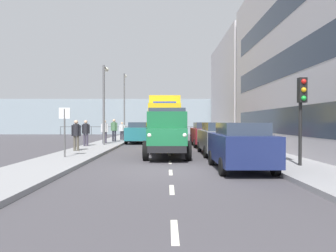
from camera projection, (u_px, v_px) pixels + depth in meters
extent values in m
plane|color=#423F44|center=(169.00, 148.00, 19.71)|extent=(80.00, 80.00, 0.00)
cube|color=gray|center=(240.00, 147.00, 19.72)|extent=(2.51, 38.74, 0.15)
cube|color=gray|center=(98.00, 147.00, 19.70)|extent=(2.51, 38.74, 0.15)
cube|color=silver|center=(175.00, 231.00, 4.72)|extent=(0.12, 1.10, 0.01)
cube|color=silver|center=(172.00, 190.00, 7.64)|extent=(0.12, 1.10, 0.01)
cube|color=silver|center=(171.00, 172.00, 10.25)|extent=(0.12, 1.10, 0.01)
cube|color=silver|center=(170.00, 162.00, 12.87)|extent=(0.12, 1.10, 0.01)
cube|color=silver|center=(169.00, 155.00, 15.78)|extent=(0.12, 1.10, 0.01)
cube|color=silver|center=(169.00, 150.00, 18.71)|extent=(0.12, 1.10, 0.01)
cube|color=silver|center=(169.00, 146.00, 21.35)|extent=(0.12, 1.10, 0.01)
cube|color=silver|center=(169.00, 143.00, 24.18)|extent=(0.12, 1.10, 0.01)
cube|color=silver|center=(169.00, 141.00, 27.09)|extent=(0.12, 1.10, 0.01)
cube|color=silver|center=(168.00, 139.00, 29.77)|extent=(0.12, 1.10, 0.01)
cube|color=silver|center=(168.00, 138.00, 32.02)|extent=(0.12, 1.10, 0.01)
cube|color=silver|center=(168.00, 137.00, 34.80)|extent=(0.12, 1.10, 0.01)
cube|color=#2D3847|center=(288.00, 121.00, 15.08)|extent=(0.08, 18.99, 1.40)
cube|color=#2D3847|center=(288.00, 62.00, 15.04)|extent=(0.08, 18.99, 1.40)
cube|color=#2D3847|center=(288.00, 3.00, 14.99)|extent=(0.08, 18.99, 1.40)
cube|color=#B7B2B7|center=(259.00, 89.00, 34.08)|extent=(8.97, 14.25, 10.99)
cube|color=#84939E|center=(168.00, 117.00, 42.04)|extent=(80.00, 0.80, 5.00)
cylinder|color=#4C5156|center=(276.00, 131.00, 38.50)|extent=(0.08, 0.08, 1.20)
cylinder|color=#4C5156|center=(260.00, 131.00, 38.49)|extent=(0.08, 0.08, 1.20)
cylinder|color=#4C5156|center=(245.00, 131.00, 38.49)|extent=(0.08, 0.08, 1.20)
cylinder|color=#4C5156|center=(230.00, 131.00, 38.48)|extent=(0.08, 0.08, 1.20)
cylinder|color=#4C5156|center=(214.00, 131.00, 38.48)|extent=(0.08, 0.08, 1.20)
cylinder|color=#4C5156|center=(199.00, 131.00, 38.47)|extent=(0.08, 0.08, 1.20)
cylinder|color=#4C5156|center=(184.00, 131.00, 38.47)|extent=(0.08, 0.08, 1.20)
cylinder|color=#4C5156|center=(168.00, 131.00, 38.46)|extent=(0.08, 0.08, 1.20)
cylinder|color=#4C5156|center=(153.00, 131.00, 38.46)|extent=(0.08, 0.08, 1.20)
cylinder|color=#4C5156|center=(137.00, 131.00, 38.46)|extent=(0.08, 0.08, 1.20)
cylinder|color=#4C5156|center=(122.00, 131.00, 38.45)|extent=(0.08, 0.08, 1.20)
cylinder|color=#4C5156|center=(107.00, 131.00, 38.45)|extent=(0.08, 0.08, 1.20)
cylinder|color=#4C5156|center=(91.00, 131.00, 38.44)|extent=(0.08, 0.08, 1.20)
cylinder|color=#4C5156|center=(76.00, 131.00, 38.44)|extent=(0.08, 0.08, 1.20)
cylinder|color=#4C5156|center=(61.00, 131.00, 38.43)|extent=(0.08, 0.08, 1.20)
cube|color=#4C5156|center=(168.00, 127.00, 38.46)|extent=(28.00, 0.08, 0.08)
cube|color=black|center=(167.00, 144.00, 15.07)|extent=(1.64, 5.60, 0.30)
cube|color=#196038|center=(167.00, 136.00, 13.22)|extent=(1.72, 1.90, 0.70)
cube|color=silver|center=(167.00, 138.00, 12.32)|extent=(1.16, 0.08, 0.56)
sphere|color=white|center=(185.00, 135.00, 12.32)|extent=(0.20, 0.20, 0.20)
sphere|color=white|center=(149.00, 135.00, 12.32)|extent=(0.20, 0.20, 0.20)
cube|color=#196038|center=(167.00, 123.00, 14.72)|extent=(1.93, 1.34, 1.15)
cube|color=#2D3847|center=(167.00, 114.00, 14.72)|extent=(1.78, 1.23, 0.56)
cube|color=#2D2319|center=(167.00, 138.00, 16.41)|extent=(2.10, 2.80, 0.16)
cube|color=black|center=(185.00, 133.00, 16.41)|extent=(0.08, 2.80, 0.56)
cube|color=black|center=(149.00, 133.00, 16.41)|extent=(0.08, 2.80, 0.56)
cylinder|color=black|center=(188.00, 151.00, 13.40)|extent=(0.24, 0.90, 0.90)
cylinder|color=black|center=(146.00, 151.00, 13.39)|extent=(0.24, 0.90, 0.90)
cylinder|color=black|center=(184.00, 145.00, 16.62)|extent=(0.24, 0.90, 0.90)
cylinder|color=black|center=(150.00, 145.00, 16.61)|extent=(0.24, 0.90, 0.90)
cube|color=gold|center=(165.00, 121.00, 22.48)|extent=(2.40, 2.21, 2.60)
cube|color=#2D3847|center=(165.00, 113.00, 22.47)|extent=(2.20, 2.04, 0.80)
cube|color=#1933B2|center=(165.00, 103.00, 22.46)|extent=(1.75, 0.20, 0.16)
cube|color=gold|center=(165.00, 115.00, 26.47)|extent=(2.50, 5.95, 3.00)
cube|color=black|center=(165.00, 134.00, 25.55)|extent=(2.00, 8.07, 0.36)
cylinder|color=black|center=(180.00, 138.00, 22.59)|extent=(0.28, 1.04, 1.04)
cylinder|color=black|center=(150.00, 138.00, 22.58)|extent=(0.28, 1.04, 1.04)
cylinder|color=black|center=(178.00, 136.00, 26.20)|extent=(0.28, 1.04, 1.04)
cylinder|color=black|center=(152.00, 136.00, 26.19)|extent=(0.28, 1.04, 1.04)
cylinder|color=black|center=(177.00, 135.00, 28.32)|extent=(0.28, 1.04, 1.04)
cylinder|color=black|center=(153.00, 135.00, 28.32)|extent=(0.28, 1.04, 1.04)
cube|color=navy|center=(240.00, 148.00, 10.77)|extent=(1.80, 3.87, 1.00)
cube|color=#2D3847|center=(241.00, 129.00, 10.56)|extent=(1.48, 2.13, 0.42)
cylinder|color=black|center=(211.00, 158.00, 11.98)|extent=(0.18, 0.60, 0.60)
cylinder|color=black|center=(254.00, 158.00, 11.98)|extent=(0.18, 0.60, 0.60)
cylinder|color=black|center=(223.00, 167.00, 9.58)|extent=(0.18, 0.60, 0.60)
cylinder|color=black|center=(275.00, 167.00, 9.58)|extent=(0.18, 0.60, 0.60)
cube|color=slate|center=(217.00, 140.00, 15.73)|extent=(1.65, 4.59, 1.00)
cube|color=#2D3847|center=(218.00, 126.00, 15.52)|extent=(1.35, 2.53, 0.42)
cylinder|color=black|center=(199.00, 147.00, 17.16)|extent=(0.18, 0.60, 0.60)
cylinder|color=black|center=(226.00, 147.00, 17.16)|extent=(0.18, 0.60, 0.60)
cylinder|color=black|center=(206.00, 152.00, 14.31)|extent=(0.18, 0.60, 0.60)
cylinder|color=black|center=(238.00, 152.00, 14.31)|extent=(0.18, 0.60, 0.60)
cube|color=maroon|center=(204.00, 135.00, 21.24)|extent=(1.66, 4.59, 1.00)
cube|color=#2D3847|center=(204.00, 125.00, 21.03)|extent=(1.36, 2.53, 0.42)
cylinder|color=black|center=(192.00, 141.00, 22.67)|extent=(0.18, 0.60, 0.60)
cylinder|color=black|center=(212.00, 141.00, 22.67)|extent=(0.18, 0.60, 0.60)
cylinder|color=black|center=(195.00, 144.00, 19.82)|extent=(0.18, 0.60, 0.60)
cylinder|color=black|center=(219.00, 144.00, 19.83)|extent=(0.18, 0.60, 0.60)
cube|color=#1E6670|center=(138.00, 133.00, 24.51)|extent=(1.72, 4.39, 1.00)
cube|color=#2D3847|center=(138.00, 125.00, 24.70)|extent=(1.41, 2.42, 0.42)
cylinder|color=black|center=(147.00, 140.00, 23.16)|extent=(0.18, 0.60, 0.60)
cylinder|color=black|center=(126.00, 140.00, 23.16)|extent=(0.18, 0.60, 0.60)
cylinder|color=black|center=(149.00, 138.00, 25.89)|extent=(0.18, 0.60, 0.60)
cylinder|color=black|center=(130.00, 138.00, 25.88)|extent=(0.18, 0.60, 0.60)
cube|color=white|center=(144.00, 131.00, 29.93)|extent=(1.88, 4.37, 1.00)
cube|color=#2D3847|center=(144.00, 124.00, 30.12)|extent=(1.55, 2.40, 0.42)
cylinder|color=black|center=(152.00, 137.00, 28.59)|extent=(0.18, 0.60, 0.60)
cylinder|color=black|center=(133.00, 137.00, 28.58)|extent=(0.18, 0.60, 0.60)
cylinder|color=black|center=(153.00, 136.00, 31.29)|extent=(0.18, 0.60, 0.60)
cylinder|color=black|center=(136.00, 136.00, 31.29)|extent=(0.18, 0.60, 0.60)
cylinder|color=#4C473D|center=(78.00, 143.00, 16.42)|extent=(0.14, 0.14, 0.83)
cylinder|color=#4C473D|center=(75.00, 143.00, 16.42)|extent=(0.14, 0.14, 0.83)
cylinder|color=black|center=(76.00, 130.00, 16.41)|extent=(0.34, 0.34, 0.66)
cylinder|color=black|center=(80.00, 131.00, 16.41)|extent=(0.09, 0.09, 0.60)
cylinder|color=black|center=(72.00, 131.00, 16.41)|extent=(0.09, 0.09, 0.60)
sphere|color=tan|center=(76.00, 122.00, 16.41)|extent=(0.22, 0.22, 0.22)
cylinder|color=#383342|center=(87.00, 140.00, 19.62)|extent=(0.14, 0.14, 0.83)
cylinder|color=#383342|center=(84.00, 140.00, 19.62)|extent=(0.14, 0.14, 0.83)
cylinder|color=black|center=(86.00, 129.00, 19.61)|extent=(0.34, 0.34, 0.66)
cylinder|color=black|center=(89.00, 129.00, 19.61)|extent=(0.09, 0.09, 0.60)
cylinder|color=black|center=(82.00, 129.00, 19.61)|extent=(0.09, 0.09, 0.60)
sphere|color=tan|center=(86.00, 122.00, 19.61)|extent=(0.22, 0.22, 0.22)
cylinder|color=#383342|center=(106.00, 138.00, 22.08)|extent=(0.14, 0.14, 0.85)
cylinder|color=#383342|center=(103.00, 138.00, 22.08)|extent=(0.14, 0.14, 0.85)
cylinder|color=silver|center=(104.00, 127.00, 22.07)|extent=(0.34, 0.34, 0.67)
cylinder|color=silver|center=(107.00, 128.00, 22.07)|extent=(0.09, 0.09, 0.62)
cylinder|color=silver|center=(102.00, 128.00, 22.07)|extent=(0.09, 0.09, 0.62)
sphere|color=tan|center=(104.00, 121.00, 22.07)|extent=(0.23, 0.23, 0.23)
cylinder|color=black|center=(115.00, 136.00, 24.10)|extent=(0.14, 0.14, 0.89)
cylinder|color=black|center=(113.00, 136.00, 24.10)|extent=(0.14, 0.14, 0.89)
cylinder|color=#47724C|center=(114.00, 126.00, 24.09)|extent=(0.34, 0.34, 0.70)
cylinder|color=#47724C|center=(117.00, 127.00, 24.09)|extent=(0.09, 0.09, 0.65)
cylinder|color=#47724C|center=(111.00, 127.00, 24.09)|extent=(0.09, 0.09, 0.65)
sphere|color=tan|center=(114.00, 121.00, 24.09)|extent=(0.24, 0.24, 0.24)
cylinder|color=black|center=(123.00, 135.00, 26.53)|extent=(0.14, 0.14, 0.77)
cylinder|color=black|center=(121.00, 135.00, 26.53)|extent=(0.14, 0.14, 0.77)
cylinder|color=silver|center=(122.00, 128.00, 26.52)|extent=(0.34, 0.34, 0.61)
cylinder|color=silver|center=(124.00, 128.00, 26.52)|extent=(0.09, 0.09, 0.56)
cylinder|color=silver|center=(119.00, 128.00, 26.52)|extent=(0.09, 0.09, 0.56)
sphere|color=tan|center=(122.00, 123.00, 26.51)|extent=(0.21, 0.21, 0.21)
cylinder|color=black|center=(300.00, 122.00, 10.87)|extent=(0.12, 0.12, 3.20)
cube|color=black|center=(302.00, 90.00, 10.71)|extent=(0.28, 0.24, 0.90)
sphere|color=red|center=(304.00, 81.00, 10.59)|extent=(0.18, 0.18, 0.18)
sphere|color=orange|center=(304.00, 90.00, 10.59)|extent=(0.18, 0.18, 0.18)
sphere|color=green|center=(304.00, 98.00, 10.60)|extent=(0.18, 0.18, 0.18)
cylinder|color=#59595B|center=(104.00, 105.00, 20.84)|extent=(0.16, 0.16, 5.60)
cylinder|color=#59595B|center=(105.00, 68.00, 21.25)|extent=(0.10, 0.90, 0.10)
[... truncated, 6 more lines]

